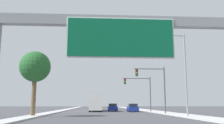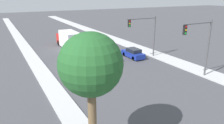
% 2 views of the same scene
% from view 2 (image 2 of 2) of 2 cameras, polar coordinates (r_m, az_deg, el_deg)
% --- Properties ---
extents(sidewalk_right, '(3.00, 120.00, 0.15)m').
position_cam_2_polar(sidewalk_right, '(46.23, 2.31, 5.34)').
color(sidewalk_right, '#BDBDBD').
rests_on(sidewalk_right, ground).
extents(median_strip_left, '(2.00, 120.00, 0.15)m').
position_cam_2_polar(median_strip_left, '(40.28, -20.98, 2.33)').
color(median_strip_left, '#BDBDBD').
rests_on(median_strip_left, ground).
extents(car_far_left, '(1.82, 4.40, 1.55)m').
position_cam_2_polar(car_far_left, '(37.11, -3.03, 3.30)').
color(car_far_left, navy).
rests_on(car_far_left, ground).
extents(car_far_center, '(1.76, 4.38, 1.52)m').
position_cam_2_polar(car_far_center, '(34.85, 5.52, 2.28)').
color(car_far_center, navy).
rests_on(car_far_center, ground).
extents(truck_box_primary, '(2.47, 7.13, 3.59)m').
position_cam_2_polar(truck_box_primary, '(32.73, -6.25, 3.22)').
color(truck_box_primary, navy).
rests_on(truck_box_primary, ground).
extents(truck_box_secondary, '(2.49, 8.28, 3.20)m').
position_cam_2_polar(truck_box_secondary, '(41.38, -11.24, 5.76)').
color(truck_box_secondary, red).
rests_on(truck_box_secondary, ground).
extents(traffic_light_near_intersection, '(4.60, 0.32, 6.96)m').
position_cam_2_polar(traffic_light_near_intersection, '(27.23, 22.26, 5.26)').
color(traffic_light_near_intersection, '#4C4C4F').
rests_on(traffic_light_near_intersection, ground).
extents(traffic_light_mid_block, '(5.28, 0.32, 6.52)m').
position_cam_2_polar(traffic_light_mid_block, '(34.16, 8.91, 8.25)').
color(traffic_light_mid_block, '#4C4C4F').
rests_on(traffic_light_mid_block, ground).
extents(palm_tree_background, '(3.75, 3.75, 7.87)m').
position_cam_2_polar(palm_tree_background, '(12.44, -5.58, -1.05)').
color(palm_tree_background, brown).
rests_on(palm_tree_background, ground).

